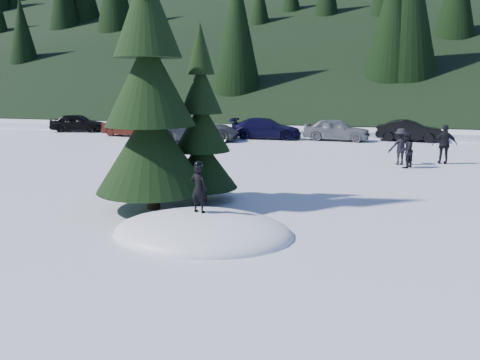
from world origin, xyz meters
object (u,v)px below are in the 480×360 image
(spruce_short, at_px, (202,133))
(car_4, at_px, (337,129))
(spruce_tall, at_px, (149,93))
(car_2, at_px, (198,130))
(adult_2, at_px, (400,147))
(child_skier, at_px, (199,188))
(car_5, at_px, (409,131))
(car_3, at_px, (266,128))
(car_0, at_px, (78,123))
(car_1, at_px, (129,127))
(adult_0, at_px, (406,150))
(adult_1, at_px, (445,144))

(spruce_short, relative_size, car_4, 1.28)
(spruce_tall, distance_m, car_4, 19.33)
(car_2, distance_m, car_4, 8.97)
(car_2, relative_size, car_4, 1.27)
(spruce_short, distance_m, adult_2, 10.78)
(child_skier, bearing_deg, car_4, -81.18)
(car_4, height_order, car_5, car_4)
(spruce_short, relative_size, car_3, 1.13)
(car_2, distance_m, car_3, 4.66)
(car_0, distance_m, car_2, 11.54)
(car_4, bearing_deg, spruce_tall, 172.99)
(car_1, bearing_deg, car_2, -97.27)
(child_skier, height_order, car_2, child_skier)
(adult_0, bearing_deg, car_5, -155.95)
(spruce_tall, xyz_separation_m, car_4, (3.71, 18.79, -2.60))
(car_1, xyz_separation_m, car_3, (9.57, 1.20, 0.06))
(adult_1, distance_m, adult_2, 2.09)
(spruce_tall, bearing_deg, car_4, 78.83)
(adult_1, distance_m, car_5, 8.92)
(adult_2, height_order, car_5, adult_2)
(spruce_tall, xyz_separation_m, car_1, (-10.50, 17.36, -2.69))
(spruce_short, height_order, adult_2, spruce_short)
(spruce_tall, height_order, car_5, spruce_tall)
(car_0, bearing_deg, car_3, -104.91)
(child_skier, bearing_deg, spruce_short, -57.39)
(car_0, relative_size, car_3, 0.86)
(child_skier, bearing_deg, car_3, -68.15)
(adult_2, xyz_separation_m, car_2, (-12.05, 5.90, -0.08))
(adult_1, height_order, adult_2, adult_1)
(spruce_short, relative_size, car_0, 1.33)
(spruce_short, height_order, car_0, spruce_short)
(adult_2, height_order, car_4, adult_2)
(spruce_tall, relative_size, car_5, 2.11)
(car_2, xyz_separation_m, car_4, (8.52, 2.81, -0.03))
(adult_0, relative_size, car_2, 0.29)
(spruce_tall, bearing_deg, car_5, 67.37)
(child_skier, xyz_separation_m, car_3, (-2.98, 20.19, -0.40))
(adult_2, relative_size, car_2, 0.31)
(car_3, xyz_separation_m, car_5, (9.15, 1.17, -0.01))
(spruce_tall, bearing_deg, car_2, 106.73)
(car_0, relative_size, car_5, 0.99)
(car_0, bearing_deg, adult_0, -125.59)
(car_1, height_order, car_5, car_5)
(car_1, relative_size, car_3, 0.81)
(spruce_tall, bearing_deg, car_3, 92.86)
(adult_1, relative_size, car_0, 0.44)
(adult_0, distance_m, car_0, 25.35)
(spruce_tall, bearing_deg, car_1, 121.16)
(child_skier, height_order, car_1, child_skier)
(adult_2, height_order, car_2, adult_2)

